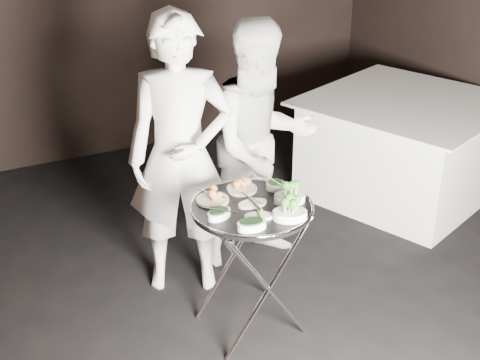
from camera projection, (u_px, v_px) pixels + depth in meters
name	position (u px, v px, depth m)	size (l,w,h in m)	color
wall_back	(78.00, 0.00, 5.99)	(6.00, 0.05, 3.00)	black
tray_stand	(251.00, 262.00, 4.00)	(0.57, 0.48, 0.83)	silver
serving_tray	(252.00, 207.00, 3.84)	(0.72, 0.72, 0.04)	black
potato_plate_a	(212.00, 196.00, 3.87)	(0.19, 0.19, 0.07)	beige
potato_plate_b	(242.00, 186.00, 4.00)	(0.18, 0.18, 0.07)	beige
greens_bowl	(275.00, 184.00, 4.02)	(0.11, 0.11, 0.06)	white
asparagus_plate_a	(252.00, 203.00, 3.84)	(0.18, 0.10, 0.04)	white
asparagus_plate_b	(259.00, 215.00, 3.70)	(0.19, 0.14, 0.03)	white
spinach_bowl_a	(219.00, 213.00, 3.70)	(0.17, 0.14, 0.06)	white
spinach_bowl_b	(252.00, 224.00, 3.58)	(0.17, 0.12, 0.07)	white
broccoli_bowl_a	(290.00, 196.00, 3.87)	(0.21, 0.17, 0.08)	white
broccoli_bowl_b	(290.00, 213.00, 3.68)	(0.23, 0.20, 0.08)	white
serving_utensils	(249.00, 193.00, 3.87)	(0.58, 0.42, 0.01)	silver
waiter_left	(181.00, 157.00, 4.25)	(0.68, 0.45, 1.87)	white
waiter_right	(261.00, 145.00, 4.59)	(0.85, 0.66, 1.75)	white
dining_table	(403.00, 147.00, 5.68)	(1.49, 1.49, 0.85)	white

